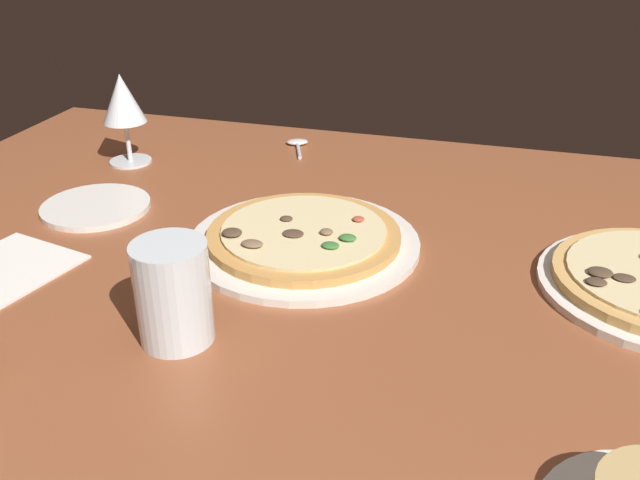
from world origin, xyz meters
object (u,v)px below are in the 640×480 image
object	(u,v)px
side_plate	(96,207)
spoon	(298,144)
water_glass	(174,298)
pizza_main	(304,238)
wine_glass_far	(123,102)

from	to	relation	value
side_plate	spoon	size ratio (longest dim) A/B	1.66
water_glass	spoon	distance (cm)	62.44
pizza_main	spoon	size ratio (longest dim) A/B	3.22
side_plate	pizza_main	bearing A→B (deg)	175.68
side_plate	water_glass	bearing A→B (deg)	135.39
pizza_main	side_plate	distance (cm)	33.72
water_glass	side_plate	bearing A→B (deg)	-44.61
wine_glass_far	side_plate	size ratio (longest dim) A/B	0.97
water_glass	pizza_main	bearing A→B (deg)	-105.53
water_glass	side_plate	xyz separation A→B (cm)	(26.94, -26.57, -4.52)
water_glass	side_plate	distance (cm)	38.11
pizza_main	spoon	bearing A→B (deg)	-70.94
spoon	water_glass	bearing A→B (deg)	95.92
wine_glass_far	water_glass	distance (cm)	56.22
pizza_main	wine_glass_far	size ratio (longest dim) A/B	2.00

